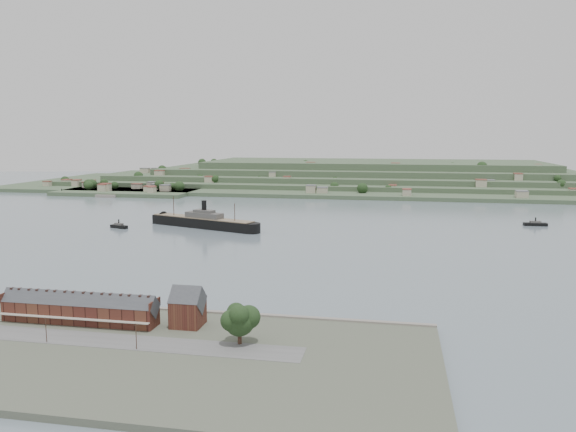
% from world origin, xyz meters
% --- Properties ---
extents(ground, '(1400.00, 1400.00, 0.00)m').
position_xyz_m(ground, '(0.00, 0.00, 0.00)').
color(ground, slate).
rests_on(ground, ground).
extents(near_shore, '(220.00, 80.00, 2.60)m').
position_xyz_m(near_shore, '(0.00, -186.75, 1.01)').
color(near_shore, '#4C5142').
rests_on(near_shore, ground).
extents(terrace_row, '(55.60, 9.80, 11.07)m').
position_xyz_m(terrace_row, '(-10.00, -168.02, 6.84)').
color(terrace_row, '#461E19').
rests_on(terrace_row, ground).
extents(gabled_building, '(10.40, 10.18, 14.09)m').
position_xyz_m(gabled_building, '(27.50, -164.00, 8.19)').
color(gabled_building, '#461E19').
rests_on(gabled_building, ground).
extents(far_peninsula, '(760.00, 309.00, 30.00)m').
position_xyz_m(far_peninsula, '(27.91, 393.10, 11.88)').
color(far_peninsula, '#395136').
rests_on(far_peninsula, ground).
extents(steamship, '(93.92, 42.49, 23.42)m').
position_xyz_m(steamship, '(-42.02, 40.43, 4.32)').
color(steamship, black).
rests_on(steamship, ground).
extents(tugboat, '(14.42, 8.14, 6.29)m').
position_xyz_m(tugboat, '(-97.08, 25.83, 1.53)').
color(tugboat, black).
rests_on(tugboat, ground).
extents(ferry_west, '(17.40, 10.91, 6.34)m').
position_xyz_m(ferry_west, '(-267.70, 221.45, 1.53)').
color(ferry_west, black).
rests_on(ferry_west, ground).
extents(ferry_east, '(16.57, 5.40, 6.13)m').
position_xyz_m(ferry_east, '(195.37, 93.17, 1.48)').
color(ferry_east, black).
rests_on(ferry_east, ground).
extents(fig_tree, '(11.78, 10.20, 13.15)m').
position_xyz_m(fig_tree, '(49.50, -177.14, 10.02)').
color(fig_tree, '#3A251B').
rests_on(fig_tree, ground).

